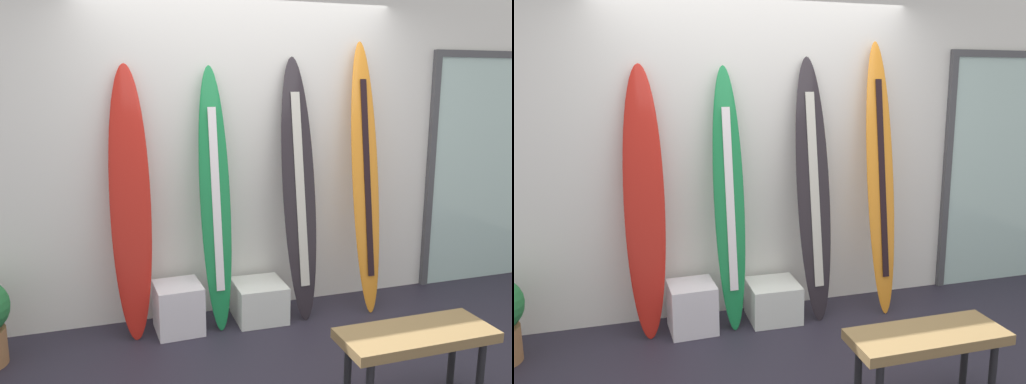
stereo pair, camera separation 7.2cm
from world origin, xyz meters
TOP-DOWN VIEW (x-y plane):
  - ground at (0.00, 0.00)m, footprint 8.00×8.00m
  - wall_back at (0.00, 1.30)m, footprint 7.20×0.20m
  - surfboard_crimson at (-0.92, 1.00)m, footprint 0.31×0.37m
  - surfboard_emerald at (-0.30, 0.97)m, footprint 0.24×0.39m
  - surfboard_charcoal at (0.39, 0.97)m, footprint 0.28×0.43m
  - surfboard_sunset at (0.96, 0.94)m, footprint 0.25×0.46m
  - display_block_left at (0.05, 0.94)m, footprint 0.40×0.40m
  - display_block_center at (-0.61, 0.93)m, footprint 0.36×0.36m
  - glass_door at (2.32, 1.18)m, footprint 1.18×0.06m
  - bench at (0.54, -0.45)m, footprint 0.91×0.36m

SIDE VIEW (x-z plane):
  - ground at x=0.00m, z-range -0.04..0.00m
  - display_block_left at x=0.05m, z-range 0.00..0.30m
  - display_block_center at x=-0.61m, z-range 0.00..0.37m
  - bench at x=0.54m, z-range 0.18..0.65m
  - surfboard_emerald at x=-0.30m, z-range -0.01..1.99m
  - surfboard_crimson at x=-0.92m, z-range -0.01..2.00m
  - surfboard_charcoal at x=0.39m, z-range -0.02..2.06m
  - surfboard_sunset at x=0.96m, z-range -0.01..2.20m
  - glass_door at x=2.32m, z-range 0.03..2.19m
  - wall_back at x=0.00m, z-range 0.00..2.80m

